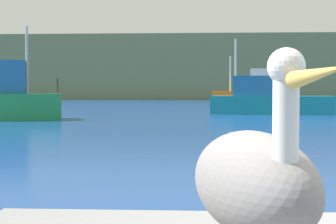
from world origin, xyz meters
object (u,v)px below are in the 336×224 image
fishing_boat_orange (258,94)px  fishing_boat_teal (268,101)px  pelican (254,181)px  mooring_buoy (246,149)px  fishing_boat_white (4,97)px

fishing_boat_orange → fishing_boat_teal: (-0.68, -12.26, -0.31)m
pelican → fishing_boat_orange: (4.24, 41.59, 0.06)m
fishing_boat_teal → fishing_boat_orange: bearing=-85.7°
pelican → mooring_buoy: size_ratio=1.96×
fishing_boat_white → fishing_boat_teal: 18.00m
fishing_boat_white → fishing_boat_orange: (17.76, 6.58, 0.19)m
pelican → fishing_boat_teal: 29.55m
fishing_boat_teal → fishing_boat_white: bearing=-10.9°
fishing_boat_orange → fishing_boat_teal: size_ratio=0.95×
fishing_boat_orange → fishing_boat_teal: bearing=96.0°
fishing_boat_white → mooring_buoy: 30.99m
pelican → fishing_boat_teal: (3.55, 29.33, -0.25)m
pelican → mooring_buoy: pelican is taller
mooring_buoy → fishing_boat_white: bearing=117.1°
fishing_boat_orange → fishing_boat_white: bearing=29.5°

